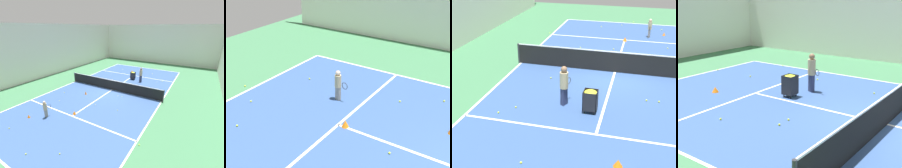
{
  "view_description": "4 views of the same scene",
  "coord_description": "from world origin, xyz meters",
  "views": [
    {
      "loc": [
        7.21,
        -12.08,
        6.01
      ],
      "look_at": [
        0.0,
        0.0,
        0.64
      ],
      "focal_mm": 24.0,
      "sensor_mm": 36.0,
      "label": 1
    },
    {
      "loc": [
        7.58,
        -0.68,
        6.01
      ],
      "look_at": [
        -1.51,
        -6.6,
        0.69
      ],
      "focal_mm": 50.0,
      "sensor_mm": 36.0,
      "label": 2
    },
    {
      "loc": [
        -1.22,
        14.42,
        6.01
      ],
      "look_at": [
        1.59,
        3.85,
        0.9
      ],
      "focal_mm": 50.0,
      "sensor_mm": 36.0,
      "label": 3
    },
    {
      "loc": [
        -9.19,
        -2.89,
        3.9
      ],
      "look_at": [
        0.48,
        4.16,
        0.53
      ],
      "focal_mm": 50.0,
      "sensor_mm": 36.0,
      "label": 4
    }
  ],
  "objects": [
    {
      "name": "tennis_ball_23",
      "position": [
        0.53,
        -9.35,
        0.04
      ],
      "size": [
        0.07,
        0.07,
        0.07
      ],
      "primitive_type": "sphere",
      "color": "yellow",
      "rests_on": "ground"
    },
    {
      "name": "player_near_baseline",
      "position": [
        -1.51,
        -6.59,
        0.72
      ],
      "size": [
        0.29,
        0.6,
        1.25
      ],
      "rotation": [
        0.0,
        0.0,
        1.4
      ],
      "color": "gray",
      "rests_on": "ground"
    },
    {
      "name": "tennis_ball_17",
      "position": [
        -2.66,
        -4.46,
        0.04
      ],
      "size": [
        0.07,
        0.07,
        0.07
      ],
      "primitive_type": "sphere",
      "color": "yellow",
      "rests_on": "ground"
    },
    {
      "name": "line_baseline_near",
      "position": [
        0.0,
        -10.21,
        0.01
      ],
      "size": [
        9.96,
        0.1,
        0.0
      ],
      "primitive_type": "cube",
      "color": "white",
      "rests_on": "ground"
    },
    {
      "name": "tennis_ball_4",
      "position": [
        -3.63,
        -3.02,
        0.04
      ],
      "size": [
        0.07,
        0.07,
        0.07
      ],
      "primitive_type": "sphere",
      "color": "yellow",
      "rests_on": "ground"
    },
    {
      "name": "line_service_near",
      "position": [
        0.0,
        -5.62,
        0.01
      ],
      "size": [
        9.96,
        0.1,
        0.0
      ],
      "primitive_type": "cube",
      "color": "white",
      "rests_on": "ground"
    },
    {
      "name": "training_cone_0",
      "position": [
        -2.5,
        -7.32,
        0.11
      ],
      "size": [
        0.19,
        0.19,
        0.22
      ],
      "primitive_type": "cone",
      "color": "orange",
      "rests_on": "ground"
    },
    {
      "name": "training_cone_2",
      "position": [
        -0.03,
        -5.35,
        0.13
      ],
      "size": [
        0.25,
        0.25,
        0.26
      ],
      "primitive_type": "cone",
      "color": "orange",
      "rests_on": "ground"
    },
    {
      "name": "tennis_ball_10",
      "position": [
        -2.37,
        -8.7,
        0.04
      ],
      "size": [
        0.07,
        0.07,
        0.07
      ],
      "primitive_type": "sphere",
      "color": "yellow",
      "rests_on": "ground"
    },
    {
      "name": "tennis_ball_9",
      "position": [
        1.98,
        -8.46,
        0.04
      ],
      "size": [
        0.07,
        0.07,
        0.07
      ],
      "primitive_type": "sphere",
      "color": "yellow",
      "rests_on": "ground"
    },
    {
      "name": "tennis_ball_6",
      "position": [
        0.47,
        -3.47,
        0.04
      ],
      "size": [
        0.07,
        0.07,
        0.07
      ],
      "primitive_type": "sphere",
      "color": "yellow",
      "rests_on": "ground"
    },
    {
      "name": "tennis_ball_5",
      "position": [
        -0.27,
        -10.57,
        0.04
      ],
      "size": [
        0.07,
        0.07,
        0.07
      ],
      "primitive_type": "sphere",
      "color": "yellow",
      "rests_on": "ground"
    }
  ]
}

